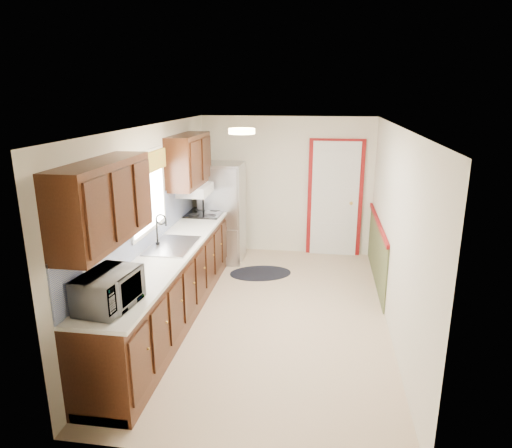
% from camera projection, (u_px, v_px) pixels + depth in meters
% --- Properties ---
extents(room_shell, '(3.20, 5.20, 2.52)m').
position_uv_depth(room_shell, '(269.00, 226.00, 5.62)').
color(room_shell, '#CBB08F').
rests_on(room_shell, ground).
extents(kitchen_run, '(0.63, 4.00, 2.20)m').
position_uv_depth(kitchen_run, '(167.00, 258.00, 5.63)').
color(kitchen_run, '#34180C').
rests_on(kitchen_run, ground).
extents(back_wall_trim, '(1.12, 2.30, 2.08)m').
position_uv_depth(back_wall_trim, '(343.00, 209.00, 7.67)').
color(back_wall_trim, maroon).
rests_on(back_wall_trim, ground).
extents(ceiling_fixture, '(0.30, 0.30, 0.06)m').
position_uv_depth(ceiling_fixture, '(242.00, 131.00, 5.16)').
color(ceiling_fixture, '#FFD88C').
rests_on(ceiling_fixture, room_shell).
extents(microwave, '(0.39, 0.62, 0.40)m').
position_uv_depth(microwave, '(108.00, 286.00, 4.01)').
color(microwave, white).
rests_on(microwave, kitchen_run).
extents(refrigerator, '(0.70, 0.70, 1.67)m').
position_uv_depth(refrigerator, '(222.00, 213.00, 7.67)').
color(refrigerator, '#B7B7BC').
rests_on(refrigerator, ground).
extents(rug, '(1.11, 0.87, 0.01)m').
position_uv_depth(rug, '(260.00, 273.00, 7.28)').
color(rug, black).
rests_on(rug, ground).
extents(cooktop, '(0.54, 0.65, 0.02)m').
position_uv_depth(cooktop, '(205.00, 213.00, 7.19)').
color(cooktop, black).
rests_on(cooktop, kitchen_run).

